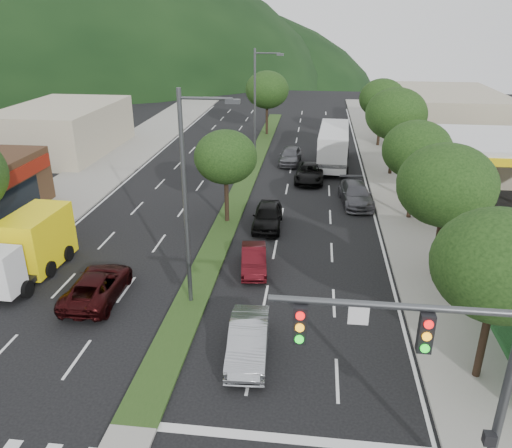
# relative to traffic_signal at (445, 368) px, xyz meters

# --- Properties ---
(ground) EXTENTS (160.00, 160.00, 0.00)m
(ground) POSITION_rel_traffic_signal_xyz_m (-9.03, 1.54, -4.65)
(ground) COLOR black
(ground) RESTS_ON ground
(sidewalk_right) EXTENTS (5.00, 90.00, 0.15)m
(sidewalk_right) POSITION_rel_traffic_signal_xyz_m (3.47, 26.54, -4.57)
(sidewalk_right) COLOR gray
(sidewalk_right) RESTS_ON ground
(sidewalk_left) EXTENTS (6.00, 90.00, 0.15)m
(sidewalk_left) POSITION_rel_traffic_signal_xyz_m (-22.03, 26.54, -4.57)
(sidewalk_left) COLOR gray
(sidewalk_left) RESTS_ON ground
(median) EXTENTS (1.60, 56.00, 0.12)m
(median) POSITION_rel_traffic_signal_xyz_m (-9.03, 29.54, -4.59)
(median) COLOR #213C15
(median) RESTS_ON ground
(traffic_signal) EXTENTS (6.12, 0.40, 7.00)m
(traffic_signal) POSITION_rel_traffic_signal_xyz_m (0.00, 0.00, 0.00)
(traffic_signal) COLOR #47494C
(traffic_signal) RESTS_ON ground
(bldg_left_far) EXTENTS (9.00, 14.00, 4.60)m
(bldg_left_far) POSITION_rel_traffic_signal_xyz_m (-28.03, 35.54, -2.35)
(bldg_left_far) COLOR #B8AB92
(bldg_left_far) RESTS_ON ground
(bldg_right_far) EXTENTS (10.00, 16.00, 5.20)m
(bldg_right_far) POSITION_rel_traffic_signal_xyz_m (10.47, 45.54, -2.05)
(bldg_right_far) COLOR #B8AB92
(bldg_right_far) RESTS_ON ground
(tree_r_a) EXTENTS (4.60, 4.60, 6.63)m
(tree_r_a) POSITION_rel_traffic_signal_xyz_m (2.97, 5.54, 0.17)
(tree_r_a) COLOR black
(tree_r_a) RESTS_ON sidewalk_right
(tree_r_b) EXTENTS (4.80, 4.80, 6.94)m
(tree_r_b) POSITION_rel_traffic_signal_xyz_m (2.97, 13.54, 0.39)
(tree_r_b) COLOR black
(tree_r_b) RESTS_ON sidewalk_right
(tree_r_c) EXTENTS (4.40, 4.40, 6.48)m
(tree_r_c) POSITION_rel_traffic_signal_xyz_m (2.97, 21.54, 0.10)
(tree_r_c) COLOR black
(tree_r_c) RESTS_ON sidewalk_right
(tree_r_d) EXTENTS (5.00, 5.00, 7.17)m
(tree_r_d) POSITION_rel_traffic_signal_xyz_m (2.97, 31.54, 0.54)
(tree_r_d) COLOR black
(tree_r_d) RESTS_ON sidewalk_right
(tree_r_e) EXTENTS (4.60, 4.60, 6.71)m
(tree_r_e) POSITION_rel_traffic_signal_xyz_m (2.97, 41.54, 0.25)
(tree_r_e) COLOR black
(tree_r_e) RESTS_ON sidewalk_right
(tree_med_near) EXTENTS (4.00, 4.00, 6.02)m
(tree_med_near) POSITION_rel_traffic_signal_xyz_m (-9.03, 19.54, -0.22)
(tree_med_near) COLOR black
(tree_med_near) RESTS_ON median
(tree_med_far) EXTENTS (4.80, 4.80, 6.94)m
(tree_med_far) POSITION_rel_traffic_signal_xyz_m (-9.03, 45.54, 0.36)
(tree_med_far) COLOR black
(tree_med_far) RESTS_ON median
(streetlight_near) EXTENTS (2.60, 0.25, 10.00)m
(streetlight_near) POSITION_rel_traffic_signal_xyz_m (-8.82, 9.54, 0.94)
(streetlight_near) COLOR #47494C
(streetlight_near) RESTS_ON ground
(streetlight_mid) EXTENTS (2.60, 0.25, 10.00)m
(streetlight_mid) POSITION_rel_traffic_signal_xyz_m (-8.82, 34.54, 0.94)
(streetlight_mid) COLOR #47494C
(streetlight_mid) RESTS_ON ground
(sedan_silver) EXTENTS (1.79, 4.46, 1.44)m
(sedan_silver) POSITION_rel_traffic_signal_xyz_m (-5.76, 5.87, -3.92)
(sedan_silver) COLOR #9A9CA1
(sedan_silver) RESTS_ON ground
(suv_maroon) EXTENTS (2.43, 5.01, 1.37)m
(suv_maroon) POSITION_rel_traffic_signal_xyz_m (-13.56, 9.35, -3.96)
(suv_maroon) COLOR black
(suv_maroon) RESTS_ON ground
(car_queue_a) EXTENTS (1.87, 4.49, 1.52)m
(car_queue_a) POSITION_rel_traffic_signal_xyz_m (-6.30, 19.07, -3.89)
(car_queue_a) COLOR black
(car_queue_a) RESTS_ON ground
(car_queue_b) EXTENTS (2.57, 5.27, 1.48)m
(car_queue_b) POSITION_rel_traffic_signal_xyz_m (-0.39, 24.07, -3.91)
(car_queue_b) COLOR #49494E
(car_queue_b) RESTS_ON ground
(car_queue_c) EXTENTS (1.78, 3.86, 1.23)m
(car_queue_c) POSITION_rel_traffic_signal_xyz_m (-6.44, 13.13, -4.03)
(car_queue_c) COLOR #440B11
(car_queue_c) RESTS_ON ground
(car_queue_d) EXTENTS (2.48, 5.08, 1.39)m
(car_queue_d) POSITION_rel_traffic_signal_xyz_m (-3.80, 29.07, -3.95)
(car_queue_d) COLOR black
(car_queue_d) RESTS_ON ground
(car_queue_e) EXTENTS (2.07, 4.58, 1.53)m
(car_queue_e) POSITION_rel_traffic_signal_xyz_m (-5.70, 34.07, -3.88)
(car_queue_e) COLOR #515156
(car_queue_e) RESTS_ON ground
(box_truck) EXTENTS (2.66, 6.39, 3.11)m
(box_truck) POSITION_rel_traffic_signal_xyz_m (-18.03, 11.44, -3.17)
(box_truck) COLOR silver
(box_truck) RESTS_ON ground
(motorhome) EXTENTS (3.18, 8.98, 3.40)m
(motorhome) POSITION_rel_traffic_signal_xyz_m (-1.86, 33.85, -2.83)
(motorhome) COLOR silver
(motorhome) RESTS_ON ground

